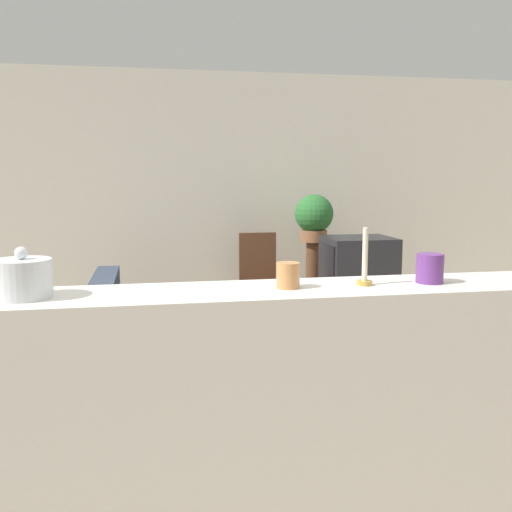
# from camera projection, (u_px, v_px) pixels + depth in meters

# --- Properties ---
(ground_plane) EXTENTS (14.00, 14.00, 0.00)m
(ground_plane) POSITION_uv_depth(u_px,v_px,m) (241.00, 460.00, 3.17)
(ground_plane) COLOR gray
(wall_back) EXTENTS (9.00, 0.06, 2.70)m
(wall_back) POSITION_uv_depth(u_px,v_px,m) (191.00, 196.00, 6.32)
(wall_back) COLOR silver
(wall_back) RESTS_ON ground_plane
(couch) EXTENTS (0.90, 1.81, 0.72)m
(couch) POSITION_uv_depth(u_px,v_px,m) (142.00, 338.00, 4.65)
(couch) COLOR #384256
(couch) RESTS_ON ground_plane
(tv_stand) EXTENTS (0.94, 0.58, 0.49)m
(tv_stand) POSITION_uv_depth(u_px,v_px,m) (357.00, 316.00, 5.43)
(tv_stand) COLOR brown
(tv_stand) RESTS_ON ground_plane
(television) EXTENTS (0.63, 0.55, 0.51)m
(television) POSITION_uv_depth(u_px,v_px,m) (358.00, 264.00, 5.36)
(television) COLOR #232328
(television) RESTS_ON tv_stand
(wooden_chair) EXTENTS (0.44, 0.44, 0.98)m
(wooden_chair) POSITION_uv_depth(u_px,v_px,m) (259.00, 277.00, 5.96)
(wooden_chair) COLOR brown
(wooden_chair) RESTS_ON ground_plane
(plant_stand) EXTENTS (0.16, 0.16, 0.87)m
(plant_stand) POSITION_uv_depth(u_px,v_px,m) (313.00, 282.00, 6.16)
(plant_stand) COLOR brown
(plant_stand) RESTS_ON ground_plane
(potted_plant) EXTENTS (0.41, 0.41, 0.50)m
(potted_plant) POSITION_uv_depth(u_px,v_px,m) (314.00, 216.00, 6.06)
(potted_plant) COLOR #8E5B3D
(potted_plant) RESTS_ON plant_stand
(foreground_counter) EXTENTS (2.97, 0.44, 1.10)m
(foreground_counter) POSITION_uv_depth(u_px,v_px,m) (263.00, 412.00, 2.48)
(foreground_counter) COLOR silver
(foreground_counter) RESTS_ON ground_plane
(decorative_bowl) EXTENTS (0.23, 0.23, 0.20)m
(decorative_bowl) POSITION_uv_depth(u_px,v_px,m) (22.00, 278.00, 2.22)
(decorative_bowl) COLOR silver
(decorative_bowl) RESTS_ON foreground_counter
(candle_jar) EXTENTS (0.10, 0.10, 0.11)m
(candle_jar) POSITION_uv_depth(u_px,v_px,m) (288.00, 275.00, 2.42)
(candle_jar) COLOR #C6844C
(candle_jar) RESTS_ON foreground_counter
(candlestick) EXTENTS (0.07, 0.07, 0.25)m
(candlestick) POSITION_uv_depth(u_px,v_px,m) (365.00, 266.00, 2.48)
(candlestick) COLOR #B7933D
(candlestick) RESTS_ON foreground_counter
(coffee_tin) EXTENTS (0.12, 0.12, 0.13)m
(coffee_tin) POSITION_uv_depth(u_px,v_px,m) (430.00, 268.00, 2.53)
(coffee_tin) COLOR #66337F
(coffee_tin) RESTS_ON foreground_counter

